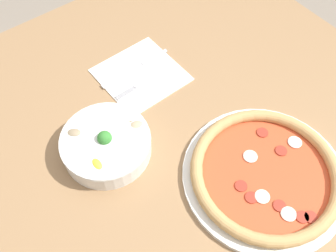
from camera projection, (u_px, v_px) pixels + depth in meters
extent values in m
plane|color=gray|center=(189.00, 243.00, 1.50)|extent=(8.00, 8.00, 0.00)
cube|color=#99724C|center=(205.00, 146.00, 0.87)|extent=(1.26, 1.10, 0.03)
cylinder|color=olive|center=(198.00, 45.00, 1.60)|extent=(0.06, 0.06, 0.74)
cylinder|color=white|center=(264.00, 176.00, 0.80)|extent=(0.35, 0.35, 0.01)
torus|color=tan|center=(266.00, 172.00, 0.79)|extent=(0.32, 0.32, 0.03)
cylinder|color=#D14C28|center=(265.00, 174.00, 0.80)|extent=(0.29, 0.29, 0.01)
cylinder|color=#A83323|center=(280.00, 206.00, 0.75)|extent=(0.03, 0.03, 0.00)
cylinder|color=#A83323|center=(281.00, 151.00, 0.82)|extent=(0.03, 0.03, 0.00)
cylinder|color=#A83323|center=(262.00, 133.00, 0.85)|extent=(0.03, 0.03, 0.00)
cylinder|color=#A83323|center=(302.00, 217.00, 0.74)|extent=(0.03, 0.03, 0.00)
cylinder|color=#A83323|center=(251.00, 197.00, 0.76)|extent=(0.03, 0.03, 0.00)
cylinder|color=#A83323|center=(241.00, 186.00, 0.78)|extent=(0.03, 0.03, 0.00)
cylinder|color=#A83323|center=(311.00, 217.00, 0.74)|extent=(0.03, 0.03, 0.00)
ellipsoid|color=silver|center=(261.00, 197.00, 0.76)|extent=(0.03, 0.03, 0.01)
ellipsoid|color=silver|center=(295.00, 142.00, 0.83)|extent=(0.03, 0.03, 0.01)
ellipsoid|color=silver|center=(289.00, 214.00, 0.74)|extent=(0.03, 0.03, 0.01)
ellipsoid|color=silver|center=(250.00, 156.00, 0.81)|extent=(0.03, 0.03, 0.01)
cylinder|color=white|center=(106.00, 145.00, 0.83)|extent=(0.20, 0.20, 0.05)
torus|color=white|center=(105.00, 140.00, 0.81)|extent=(0.20, 0.20, 0.01)
ellipsoid|color=tan|center=(109.00, 116.00, 0.85)|extent=(0.04, 0.04, 0.02)
ellipsoid|color=tan|center=(101.00, 128.00, 0.84)|extent=(0.04, 0.04, 0.02)
ellipsoid|color=#998466|center=(126.00, 163.00, 0.78)|extent=(0.03, 0.04, 0.02)
ellipsoid|color=#998466|center=(131.00, 123.00, 0.84)|extent=(0.04, 0.04, 0.02)
ellipsoid|color=tan|center=(97.00, 163.00, 0.78)|extent=(0.04, 0.04, 0.02)
ellipsoid|color=tan|center=(137.00, 126.00, 0.83)|extent=(0.04, 0.04, 0.02)
ellipsoid|color=#998466|center=(74.00, 133.00, 0.82)|extent=(0.04, 0.04, 0.02)
sphere|color=#388433|center=(105.00, 138.00, 0.80)|extent=(0.03, 0.03, 0.03)
ellipsoid|color=yellow|center=(98.00, 165.00, 0.77)|extent=(0.04, 0.02, 0.02)
cube|color=white|center=(141.00, 75.00, 0.97)|extent=(0.20, 0.20, 0.00)
cube|color=silver|center=(156.00, 75.00, 0.96)|extent=(0.01, 0.13, 0.00)
cube|color=silver|center=(125.00, 92.00, 0.93)|extent=(0.00, 0.06, 0.00)
cube|color=silver|center=(126.00, 93.00, 0.93)|extent=(0.00, 0.06, 0.00)
cube|color=silver|center=(127.00, 94.00, 0.93)|extent=(0.00, 0.06, 0.00)
cube|color=silver|center=(128.00, 95.00, 0.93)|extent=(0.00, 0.06, 0.00)
cube|color=silver|center=(154.00, 57.00, 1.00)|extent=(0.01, 0.08, 0.01)
cube|color=silver|center=(123.00, 75.00, 0.96)|extent=(0.02, 0.12, 0.00)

